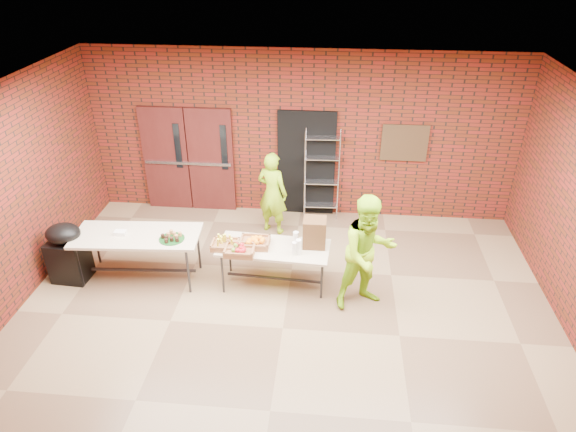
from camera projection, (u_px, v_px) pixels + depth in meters
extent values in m
cube|color=brown|center=(283.00, 329.00, 7.36)|extent=(8.00, 7.00, 0.04)
cube|color=silver|center=(281.00, 111.00, 5.76)|extent=(8.00, 7.00, 0.04)
cube|color=maroon|center=(302.00, 135.00, 9.61)|extent=(8.00, 0.04, 3.20)
cube|color=#441613|center=(166.00, 159.00, 10.03)|extent=(0.88, 0.08, 2.10)
cube|color=#441613|center=(211.00, 161.00, 9.95)|extent=(0.88, 0.08, 2.10)
cube|color=black|center=(178.00, 146.00, 9.81)|extent=(0.12, 0.02, 0.90)
cube|color=black|center=(224.00, 148.00, 9.74)|extent=(0.12, 0.02, 0.90)
cube|color=#ADADB4|center=(188.00, 163.00, 9.96)|extent=(1.70, 0.04, 0.05)
cube|color=black|center=(306.00, 164.00, 9.82)|extent=(1.10, 0.06, 2.10)
cube|color=#392717|center=(404.00, 143.00, 9.42)|extent=(0.85, 0.04, 0.70)
cube|color=beige|center=(137.00, 236.00, 8.05)|extent=(2.02, 0.94, 0.04)
cube|color=#303035|center=(143.00, 270.00, 8.37)|extent=(1.75, 0.15, 0.03)
cylinder|color=#303035|center=(96.00, 243.00, 8.61)|extent=(0.04, 0.04, 0.77)
cylinder|color=#303035|center=(199.00, 249.00, 8.46)|extent=(0.04, 0.04, 0.77)
cylinder|color=#303035|center=(79.00, 266.00, 8.04)|extent=(0.04, 0.04, 0.77)
cylinder|color=#303035|center=(188.00, 272.00, 7.89)|extent=(0.04, 0.04, 0.77)
cube|color=beige|center=(274.00, 248.00, 7.93)|extent=(1.76, 0.82, 0.04)
cube|color=#303035|center=(274.00, 278.00, 8.21)|extent=(1.53, 0.13, 0.03)
cylinder|color=#303035|center=(230.00, 254.00, 8.41)|extent=(0.03, 0.03, 0.67)
cylinder|color=#303035|center=(323.00, 259.00, 8.29)|extent=(0.03, 0.03, 0.67)
cylinder|color=#303035|center=(223.00, 275.00, 7.92)|extent=(0.03, 0.03, 0.67)
cylinder|color=#303035|center=(322.00, 280.00, 7.79)|extent=(0.03, 0.03, 0.67)
cube|color=brown|center=(225.00, 246.00, 7.89)|extent=(0.41, 0.32, 0.06)
cube|color=brown|center=(255.00, 244.00, 7.93)|extent=(0.45, 0.35, 0.07)
cube|color=brown|center=(240.00, 252.00, 7.74)|extent=(0.45, 0.35, 0.07)
cylinder|color=#134818|center=(172.00, 239.00, 7.91)|extent=(0.39, 0.39, 0.01)
cube|color=white|center=(120.00, 233.00, 8.03)|extent=(0.18, 0.12, 0.06)
cube|color=#4F2F1B|center=(315.00, 232.00, 7.85)|extent=(0.35, 0.31, 0.46)
cylinder|color=white|center=(294.00, 249.00, 7.68)|extent=(0.07, 0.07, 0.22)
cylinder|color=white|center=(298.00, 247.00, 7.69)|extent=(0.08, 0.08, 0.25)
cylinder|color=white|center=(296.00, 240.00, 7.86)|extent=(0.09, 0.09, 0.26)
cube|color=black|center=(70.00, 260.00, 8.23)|extent=(0.58, 0.49, 0.70)
ellipsoid|color=black|center=(63.00, 233.00, 7.98)|extent=(0.57, 0.49, 0.30)
imported|color=#95D517|center=(272.00, 193.00, 9.32)|extent=(0.67, 0.56, 1.58)
imported|color=#95D517|center=(368.00, 253.00, 7.41)|extent=(1.09, 0.99, 1.81)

